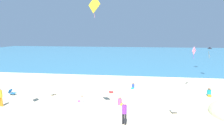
# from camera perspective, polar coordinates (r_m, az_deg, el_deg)

# --- Properties ---
(ground_plane) EXTENTS (120.00, 120.00, 0.00)m
(ground_plane) POSITION_cam_1_polar(r_m,az_deg,el_deg) (19.07, 1.64, -8.03)
(ground_plane) COLOR beige
(ocean_water) EXTENTS (120.00, 60.00, 0.05)m
(ocean_water) POSITION_cam_1_polar(r_m,az_deg,el_deg) (57.58, 5.69, 4.88)
(ocean_water) COLOR teal
(ocean_water) RESTS_ON ground_plane
(beach_chair_mid_beach) EXTENTS (0.80, 0.85, 0.63)m
(beach_chair_mid_beach) POSITION_cam_1_polar(r_m,az_deg,el_deg) (20.30, -17.48, -6.48)
(beach_chair_mid_beach) COLOR white
(beach_chair_mid_beach) RESTS_ON ground_plane
(beach_chair_near_camera) EXTENTS (0.58, 0.72, 0.63)m
(beach_chair_near_camera) POSITION_cam_1_polar(r_m,az_deg,el_deg) (15.99, 18.49, -11.47)
(beach_chair_near_camera) COLOR white
(beach_chair_near_camera) RESTS_ON ground_plane
(beach_chair_far_right) EXTENTS (0.74, 0.54, 0.62)m
(beach_chair_far_right) POSITION_cam_1_polar(r_m,az_deg,el_deg) (21.99, -28.46, -5.99)
(beach_chair_far_right) COLOR #2370B2
(beach_chair_far_right) RESTS_ON ground_plane
(cooler_box) EXTENTS (0.52, 0.56, 0.30)m
(cooler_box) POSITION_cam_1_polar(r_m,az_deg,el_deg) (20.09, -0.31, -6.56)
(cooler_box) COLOR red
(cooler_box) RESTS_ON ground_plane
(person_1) EXTENTS (0.42, 0.42, 1.65)m
(person_1) POSITION_cam_1_polar(r_m,az_deg,el_deg) (13.19, 3.82, -12.63)
(person_1) COLOR black
(person_1) RESTS_ON ground_plane
(person_2) EXTENTS (0.41, 0.59, 0.67)m
(person_2) POSITION_cam_1_polar(r_m,az_deg,el_deg) (21.71, 6.48, -5.01)
(person_2) COLOR blue
(person_2) RESTS_ON ground_plane
(person_4) EXTENTS (0.68, 0.52, 0.76)m
(person_4) POSITION_cam_1_polar(r_m,az_deg,el_deg) (16.78, 2.52, -9.75)
(person_4) COLOR #D8599E
(person_4) RESTS_ON ground_plane
(person_6) EXTENTS (0.41, 0.41, 1.66)m
(person_6) POSITION_cam_1_polar(r_m,az_deg,el_deg) (18.91, -31.09, -6.79)
(person_6) COLOR orange
(person_6) RESTS_ON ground_plane
(person_7) EXTENTS (0.44, 0.70, 0.83)m
(person_7) POSITION_cam_1_polar(r_m,az_deg,el_deg) (21.47, 27.67, -6.27)
(person_7) COLOR #19ADB2
(person_7) RESTS_ON ground_plane
(person_8) EXTENTS (0.56, 0.35, 0.69)m
(person_8) POSITION_cam_1_polar(r_m,az_deg,el_deg) (17.65, -9.33, -8.91)
(person_8) COLOR white
(person_8) RESTS_ON ground_plane
(kite_pink) EXTENTS (0.64, 0.73, 1.35)m
(kite_pink) POSITION_cam_1_polar(r_m,az_deg,el_deg) (22.95, 23.88, 5.40)
(kite_pink) COLOR pink
(kite_black) EXTENTS (0.53, 0.73, 1.66)m
(kite_black) POSITION_cam_1_polar(r_m,az_deg,el_deg) (30.41, 27.84, 6.01)
(kite_black) COLOR black
(kite_yellow) EXTENTS (0.97, 0.67, 1.45)m
(kite_yellow) POSITION_cam_1_polar(r_m,az_deg,el_deg) (13.36, -5.47, 19.32)
(kite_yellow) COLOR yellow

